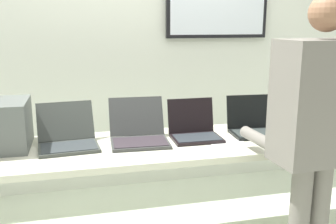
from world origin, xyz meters
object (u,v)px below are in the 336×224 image
(workbench, at_px, (164,151))
(person, at_px, (316,124))
(laptop_station_1, at_px, (139,132))
(laptop_station_3, at_px, (254,125))
(laptop_station_0, at_px, (68,137))
(laptop_station_4, at_px, (305,121))
(laptop_station_2, at_px, (194,129))
(coffee_mug, at_px, (294,139))

(workbench, distance_m, person, 0.95)
(laptop_station_1, xyz_separation_m, laptop_station_3, (0.81, -0.00, -0.00))
(workbench, relative_size, laptop_station_1, 6.49)
(workbench, bearing_deg, laptop_station_1, 154.09)
(workbench, height_order, laptop_station_0, laptop_station_0)
(laptop_station_0, distance_m, laptop_station_4, 1.66)
(workbench, bearing_deg, laptop_station_0, 172.39)
(workbench, xyz_separation_m, person, (0.66, -0.62, 0.30))
(laptop_station_2, height_order, laptop_station_4, laptop_station_4)
(laptop_station_1, bearing_deg, person, -40.45)
(workbench, xyz_separation_m, laptop_station_1, (-0.15, 0.08, 0.11))
(laptop_station_1, bearing_deg, laptop_station_2, -1.53)
(laptop_station_4, xyz_separation_m, coffee_mug, (-0.29, -0.33, -0.01))
(laptop_station_1, distance_m, person, 1.09)
(laptop_station_2, xyz_separation_m, coffee_mug, (0.55, -0.32, -0.01))
(laptop_station_4, bearing_deg, coffee_mug, -130.77)
(laptop_station_0, bearing_deg, laptop_station_4, 0.06)
(laptop_station_1, distance_m, laptop_station_2, 0.38)
(laptop_station_4, relative_size, coffee_mug, 4.33)
(workbench, height_order, laptop_station_4, laptop_station_4)
(laptop_station_2, bearing_deg, laptop_station_4, 1.18)
(laptop_station_2, relative_size, person, 0.20)
(laptop_station_3, bearing_deg, laptop_station_1, 179.88)
(laptop_station_1, bearing_deg, laptop_station_0, 179.30)
(laptop_station_2, bearing_deg, laptop_station_1, 178.47)
(laptop_station_3, bearing_deg, laptop_station_0, 179.67)
(laptop_station_4, bearing_deg, laptop_station_3, -178.73)
(laptop_station_4, bearing_deg, laptop_station_1, -179.66)
(workbench, bearing_deg, laptop_station_2, 16.43)
(workbench, xyz_separation_m, laptop_station_0, (-0.60, 0.08, 0.11))
(workbench, height_order, laptop_station_3, laptop_station_3)
(laptop_station_0, xyz_separation_m, person, (1.26, -0.70, 0.19))
(laptop_station_0, bearing_deg, laptop_station_1, -0.70)
(laptop_station_4, height_order, coffee_mug, laptop_station_4)
(laptop_station_3, relative_size, person, 0.21)
(workbench, height_order, laptop_station_2, laptop_station_2)
(laptop_station_3, distance_m, person, 0.72)
(laptop_station_0, xyz_separation_m, laptop_station_2, (0.82, -0.02, 0.00))
(laptop_station_3, bearing_deg, coffee_mug, -69.87)
(coffee_mug, bearing_deg, laptop_station_3, 110.13)
(laptop_station_3, distance_m, coffee_mug, 0.34)
(laptop_station_0, height_order, laptop_station_1, laptop_station_1)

